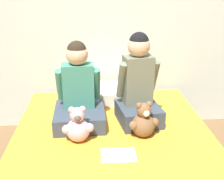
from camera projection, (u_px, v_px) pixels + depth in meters
The scene contains 7 objects.
bed at pixel (115, 172), 1.83m from camera, with size 1.37×1.89×0.37m.
child_on_left at pixel (79, 95), 2.00m from camera, with size 0.37×0.39×0.60m.
child_on_right at pixel (138, 87), 2.00m from camera, with size 0.34×0.36×0.65m.
teddy_bear_held_by_left_child at pixel (78, 127), 1.79m from camera, with size 0.20×0.15×0.24m.
teddy_bear_held_by_right_child at pixel (143, 122), 1.85m from camera, with size 0.20×0.16×0.25m.
pillow_at_headboard at pixel (108, 94), 2.43m from camera, with size 0.55×0.34×0.11m.
sign_card at pixel (118, 155), 1.68m from camera, with size 0.21×0.15×0.00m.
Camera 1 is at (-0.12, -1.50, 1.36)m, focal length 45.00 mm.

